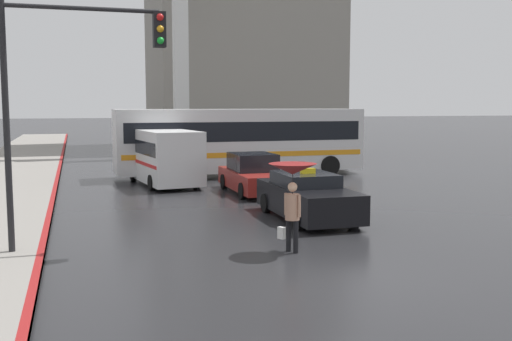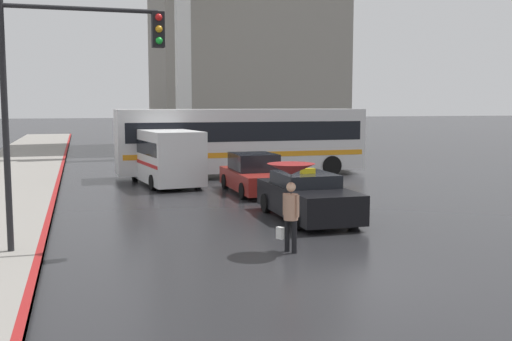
% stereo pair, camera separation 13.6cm
% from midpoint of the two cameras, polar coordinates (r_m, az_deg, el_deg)
% --- Properties ---
extents(ground_plane, '(300.00, 300.00, 0.00)m').
position_cam_midpoint_polar(ground_plane, '(11.99, 7.36, -10.29)').
color(ground_plane, '#262628').
extents(taxi, '(1.91, 4.51, 1.53)m').
position_cam_midpoint_polar(taxi, '(17.98, 5.10, -2.54)').
color(taxi, black).
rests_on(taxi, ground_plane).
extents(sedan_red, '(1.91, 4.49, 1.52)m').
position_cam_midpoint_polar(sedan_red, '(23.27, 0.04, -0.45)').
color(sedan_red, maroon).
rests_on(sedan_red, ground_plane).
extents(ambulance_van, '(2.68, 5.63, 2.34)m').
position_cam_midpoint_polar(ambulance_van, '(25.97, -8.53, 1.56)').
color(ambulance_van, silver).
rests_on(ambulance_van, ground_plane).
extents(city_bus, '(11.86, 2.78, 3.20)m').
position_cam_midpoint_polar(city_bus, '(28.74, -1.19, 3.03)').
color(city_bus, silver).
rests_on(city_bus, ground_plane).
extents(pedestrian_with_umbrella, '(1.11, 1.11, 2.07)m').
position_cam_midpoint_polar(pedestrian_with_umbrella, '(13.73, 3.63, -0.96)').
color(pedestrian_with_umbrella, black).
rests_on(pedestrian_with_umbrella, ground_plane).
extents(traffic_light, '(3.56, 0.38, 5.82)m').
position_cam_midpoint_polar(traffic_light, '(14.04, -17.04, 8.58)').
color(traffic_light, black).
rests_on(traffic_light, ground_plane).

